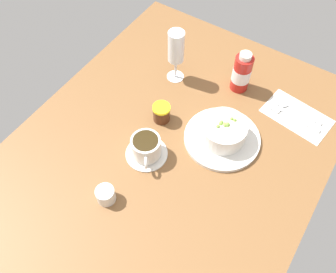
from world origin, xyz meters
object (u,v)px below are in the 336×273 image
(porridge_bowl, at_px, (223,133))
(cutlery_setting, at_px, (296,115))
(coffee_cup, at_px, (146,148))
(sauce_bottle_red, at_px, (242,73))
(wine_glass, at_px, (176,49))
(jam_jar, at_px, (162,113))
(creamer_jug, at_px, (106,195))

(porridge_bowl, bearing_deg, cutlery_setting, -36.14)
(porridge_bowl, xyz_separation_m, coffee_cup, (-0.16, 0.16, 0.00))
(coffee_cup, relative_size, sauce_bottle_red, 0.84)
(porridge_bowl, distance_m, sauce_bottle_red, 0.22)
(coffee_cup, relative_size, wine_glass, 0.66)
(porridge_bowl, height_order, coffee_cup, porridge_bowl)
(cutlery_setting, height_order, sauce_bottle_red, sauce_bottle_red)
(porridge_bowl, bearing_deg, sauce_bottle_red, 13.96)
(cutlery_setting, relative_size, sauce_bottle_red, 1.50)
(porridge_bowl, height_order, jam_jar, porridge_bowl)
(creamer_jug, bearing_deg, sauce_bottle_red, -11.65)
(porridge_bowl, distance_m, wine_glass, 0.30)
(coffee_cup, bearing_deg, porridge_bowl, -43.77)
(jam_jar, bearing_deg, cutlery_setting, -55.17)
(wine_glass, bearing_deg, cutlery_setting, -80.75)
(cutlery_setting, distance_m, sauce_bottle_red, 0.21)
(cutlery_setting, xyz_separation_m, wine_glass, (-0.06, 0.40, 0.12))
(porridge_bowl, bearing_deg, jam_jar, 99.75)
(cutlery_setting, height_order, jam_jar, jam_jar)
(porridge_bowl, relative_size, wine_glass, 1.21)
(porridge_bowl, bearing_deg, creamer_jug, 153.64)
(coffee_cup, distance_m, jam_jar, 0.13)
(wine_glass, height_order, jam_jar, wine_glass)
(coffee_cup, height_order, wine_glass, wine_glass)
(porridge_bowl, relative_size, cutlery_setting, 1.04)
(creamer_jug, xyz_separation_m, sauce_bottle_red, (0.54, -0.11, 0.04))
(sauce_bottle_red, bearing_deg, porridge_bowl, -166.04)
(sauce_bottle_red, bearing_deg, coffee_cup, 164.59)
(coffee_cup, height_order, sauce_bottle_red, sauce_bottle_red)
(creamer_jug, height_order, wine_glass, wine_glass)
(porridge_bowl, distance_m, coffee_cup, 0.22)
(coffee_cup, xyz_separation_m, sauce_bottle_red, (0.37, -0.10, 0.03))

